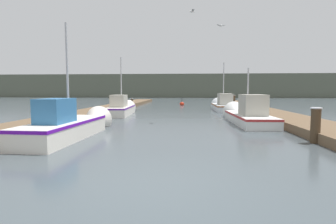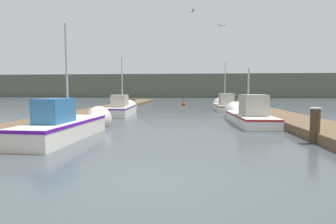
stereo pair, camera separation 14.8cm
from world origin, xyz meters
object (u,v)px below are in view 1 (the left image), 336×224
Objects in this scene: mooring_piling_2 at (234,102)px; fishing_boat_2 at (122,108)px; fishing_boat_3 at (223,105)px; fishing_boat_1 at (245,114)px; channel_buoy at (182,104)px; mooring_piling_0 at (316,125)px; fishing_boat_0 at (73,124)px; seagull_lead at (221,26)px; mooring_piling_1 at (226,100)px; mooring_piling_3 at (132,103)px; seagull_1 at (192,12)px.

fishing_boat_2 is at bearing -144.96° from mooring_piling_2.
fishing_boat_3 is 4.63× the size of mooring_piling_2.
channel_buoy is at bearing 101.85° from fishing_boat_1.
fishing_boat_0 is at bearing 175.42° from mooring_piling_0.
seagull_lead is at bearing -13.08° from fishing_boat_2.
mooring_piling_1 is 1.37× the size of mooring_piling_3.
mooring_piling_3 is at bearing -132.98° from channel_buoy.
mooring_piling_3 is at bearing 15.12° from seagull_1.
seagull_1 reaches higher than mooring_piling_1.
fishing_boat_0 is at bearing -86.20° from mooring_piling_3.
fishing_boat_0 is 10.29× the size of seagull_1.
fishing_boat_3 is 14.83m from mooring_piling_0.
fishing_boat_1 is at bearing -50.83° from mooring_piling_3.
fishing_boat_3 is (7.92, 5.14, -0.03)m from fishing_boat_2.
mooring_piling_3 is (-8.65, 10.62, 0.07)m from fishing_boat_1.
fishing_boat_1 is 11.49× the size of seagull_1.
mooring_piling_3 is at bearing 178.38° from mooring_piling_2.
mooring_piling_0 reaches higher than channel_buoy.
fishing_boat_1 is 1.06× the size of fishing_boat_3.
channel_buoy is at bearing 81.36° from fishing_boat_0.
seagull_1 is (-4.05, -14.78, 5.32)m from mooring_piling_1.
fishing_boat_0 reaches higher than fishing_boat_3.
mooring_piling_1 is 10.52m from mooring_piling_3.
mooring_piling_1 is 5.10m from channel_buoy.
mooring_piling_3 is at bearing -157.66° from mooring_piling_1.
mooring_piling_1 is at bearing -13.02° from channel_buoy.
fishing_boat_3 is 6.00× the size of channel_buoy.
mooring_piling_0 is at bearing -77.02° from channel_buoy.
fishing_boat_0 is 4.31× the size of mooring_piling_1.
fishing_boat_3 is at bearing -60.28° from channel_buoy.
mooring_piling_3 is at bearing 127.26° from fishing_boat_1.
fishing_boat_0 reaches higher than mooring_piling_2.
fishing_boat_2 is at bearing -109.11° from channel_buoy.
fishing_boat_0 reaches higher than fishing_boat_1.
mooring_piling_2 is 12.50m from seagull_1.
channel_buoy is at bearing 47.02° from mooring_piling_3.
mooring_piling_2 is 1.30× the size of channel_buoy.
fishing_boat_1 is at bearing 100.77° from mooring_piling_0.
fishing_boat_2 is 13.22m from mooring_piling_0.
mooring_piling_3 is at bearing 92.17° from fishing_boat_2.
mooring_piling_2 is (9.14, 6.41, 0.20)m from fishing_boat_2.
fishing_boat_0 is 21.48m from mooring_piling_1.
fishing_boat_2 is 14.00m from mooring_piling_1.
seagull_lead reaches higher than mooring_piling_3.
fishing_boat_0 is at bearing -113.87° from mooring_piling_1.
channel_buoy is at bearing 166.98° from mooring_piling_1.
seagull_lead is (2.79, -12.97, 5.78)m from channel_buoy.
fishing_boat_2 is (-7.96, 3.93, 0.04)m from fishing_boat_1.
seagull_lead is at bearing -106.63° from mooring_piling_2.
mooring_piling_0 is (1.13, -14.79, 0.17)m from fishing_boat_3.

